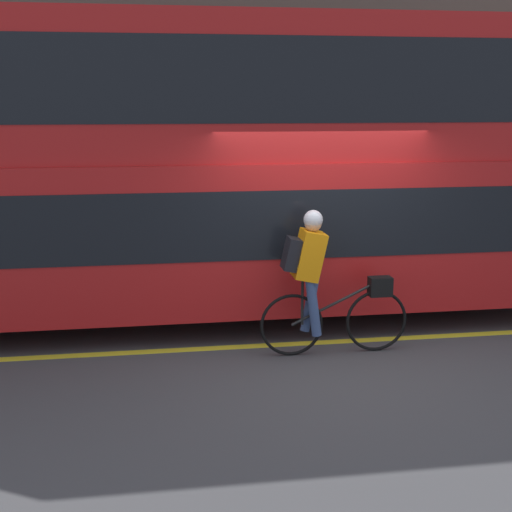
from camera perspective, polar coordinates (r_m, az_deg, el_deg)
The scene contains 6 objects.
ground_plane at distance 8.40m, azimuth 5.56°, elevation -7.49°, with size 80.00×80.00×0.00m, color #424244.
road_center_line at distance 8.63m, azimuth 5.14°, elevation -6.90°, with size 50.00×0.14×0.01m, color yellow.
sidewalk_curb at distance 13.69m, azimuth -0.27°, elevation 0.64°, with size 60.00×1.77×0.10m.
building_facade at distance 14.53m, azimuth -0.95°, elevation 19.77°, with size 60.00×0.30×9.41m.
bus at distance 9.17m, azimuth -10.06°, elevation 7.70°, with size 11.48×2.49×3.83m.
cyclist_on_bike at distance 8.01m, azimuth 5.15°, elevation -1.78°, with size 1.72×0.32×1.67m.
Camera 1 is at (-2.02, -7.63, 2.86)m, focal length 50.00 mm.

